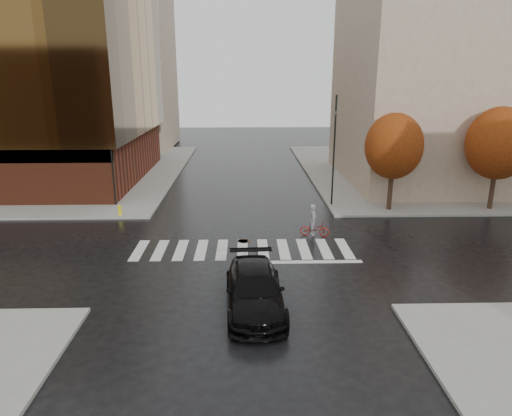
{
  "coord_description": "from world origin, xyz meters",
  "views": [
    {
      "loc": [
        0.13,
        -22.32,
        8.97
      ],
      "look_at": [
        0.75,
        1.55,
        2.0
      ],
      "focal_mm": 32.0,
      "sensor_mm": 36.0,
      "label": 1
    }
  ],
  "objects_px": {
    "sedan": "(255,290)",
    "cyclist": "(314,225)",
    "traffic_light_ne": "(334,143)",
    "traffic_light_nw": "(111,150)",
    "fire_hydrant": "(120,209)"
  },
  "relations": [
    {
      "from": "traffic_light_nw",
      "to": "fire_hydrant",
      "type": "xyz_separation_m",
      "value": [
        0.95,
        -2.5,
        -3.5
      ]
    },
    {
      "from": "sedan",
      "to": "fire_hydrant",
      "type": "height_order",
      "value": "sedan"
    },
    {
      "from": "fire_hydrant",
      "to": "traffic_light_nw",
      "type": "bearing_deg",
      "value": 110.72
    },
    {
      "from": "traffic_light_ne",
      "to": "fire_hydrant",
      "type": "distance_m",
      "value": 15.05
    },
    {
      "from": "cyclist",
      "to": "traffic_light_nw",
      "type": "height_order",
      "value": "traffic_light_nw"
    },
    {
      "from": "cyclist",
      "to": "traffic_light_ne",
      "type": "distance_m",
      "value": 7.6
    },
    {
      "from": "cyclist",
      "to": "fire_hydrant",
      "type": "bearing_deg",
      "value": 84.41
    },
    {
      "from": "traffic_light_nw",
      "to": "cyclist",
      "type": "bearing_deg",
      "value": 44.87
    },
    {
      "from": "traffic_light_nw",
      "to": "fire_hydrant",
      "type": "distance_m",
      "value": 4.41
    },
    {
      "from": "sedan",
      "to": "cyclist",
      "type": "bearing_deg",
      "value": 64.16
    },
    {
      "from": "traffic_light_nw",
      "to": "traffic_light_ne",
      "type": "bearing_deg",
      "value": 70.06
    },
    {
      "from": "traffic_light_nw",
      "to": "sedan",
      "type": "bearing_deg",
      "value": 13.7
    },
    {
      "from": "sedan",
      "to": "traffic_light_ne",
      "type": "bearing_deg",
      "value": 65.81
    },
    {
      "from": "traffic_light_nw",
      "to": "traffic_light_ne",
      "type": "distance_m",
      "value": 15.31
    },
    {
      "from": "traffic_light_ne",
      "to": "fire_hydrant",
      "type": "relative_size",
      "value": 11.07
    }
  ]
}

